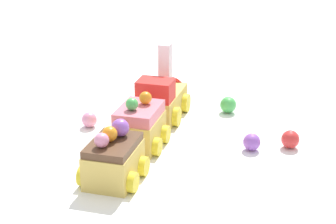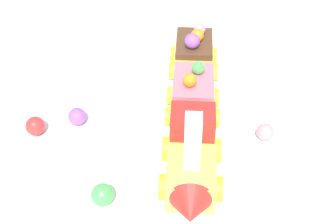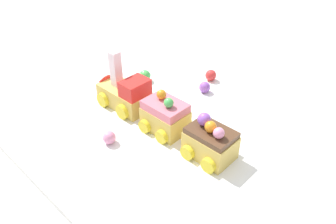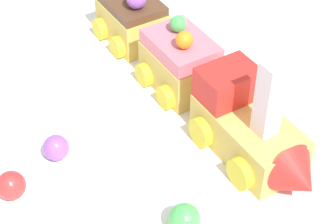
# 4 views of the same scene
# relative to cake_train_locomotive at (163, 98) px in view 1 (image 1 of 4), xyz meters

# --- Properties ---
(ground_plane) EXTENTS (10.00, 10.00, 0.00)m
(ground_plane) POSITION_rel_cake_train_locomotive_xyz_m (-0.09, -0.01, -0.04)
(ground_plane) COLOR beige
(display_board) EXTENTS (0.80, 0.46, 0.01)m
(display_board) POSITION_rel_cake_train_locomotive_xyz_m (-0.09, -0.01, -0.03)
(display_board) COLOR white
(display_board) RESTS_ON ground_plane
(cake_train_locomotive) EXTENTS (0.13, 0.07, 0.11)m
(cake_train_locomotive) POSITION_rel_cake_train_locomotive_xyz_m (0.00, 0.00, 0.00)
(cake_train_locomotive) COLOR #E0BC56
(cake_train_locomotive) RESTS_ON display_board
(cake_car_strawberry) EXTENTS (0.07, 0.07, 0.07)m
(cake_car_strawberry) POSITION_rel_cake_train_locomotive_xyz_m (-0.12, -0.00, 0.00)
(cake_car_strawberry) COLOR #E0BC56
(cake_car_strawberry) RESTS_ON display_board
(cake_car_chocolate) EXTENTS (0.07, 0.07, 0.07)m
(cake_car_chocolate) POSITION_rel_cake_train_locomotive_xyz_m (-0.21, -0.00, -0.00)
(cake_car_chocolate) COLOR #E0BC56
(cake_car_chocolate) RESTS_ON display_board
(gumball_purple) EXTENTS (0.02, 0.02, 0.02)m
(gumball_purple) POSITION_rel_cake_train_locomotive_xyz_m (-0.09, -0.15, -0.02)
(gumball_purple) COLOR #9956C6
(gumball_purple) RESTS_ON display_board
(gumball_pink) EXTENTS (0.02, 0.02, 0.02)m
(gumball_pink) POSITION_rel_cake_train_locomotive_xyz_m (-0.07, 0.09, -0.02)
(gumball_pink) COLOR pink
(gumball_pink) RESTS_ON display_board
(gumball_green) EXTENTS (0.02, 0.02, 0.02)m
(gumball_green) POSITION_rel_cake_train_locomotive_xyz_m (0.03, -0.09, -0.02)
(gumball_green) COLOR #4CBC56
(gumball_green) RESTS_ON display_board
(gumball_red) EXTENTS (0.02, 0.02, 0.02)m
(gumball_red) POSITION_rel_cake_train_locomotive_xyz_m (-0.07, -0.19, -0.02)
(gumball_red) COLOR red
(gumball_red) RESTS_ON display_board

